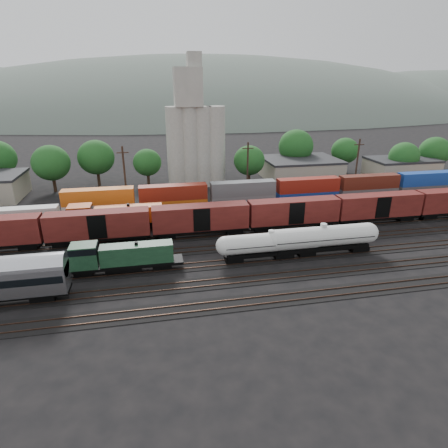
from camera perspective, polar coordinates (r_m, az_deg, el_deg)
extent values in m
plane|color=black|center=(55.32, -2.84, -3.86)|extent=(600.00, 600.00, 0.00)
cube|color=black|center=(42.33, 0.27, -12.21)|extent=(180.00, 3.20, 0.08)
cube|color=#382319|center=(41.70, 0.47, -12.64)|extent=(180.00, 0.08, 0.16)
cube|color=#382319|center=(42.88, 0.07, -11.60)|extent=(180.00, 0.08, 0.16)
cube|color=black|center=(46.52, -0.98, -8.90)|extent=(180.00, 3.20, 0.08)
cube|color=#382319|center=(45.87, -0.82, -9.25)|extent=(180.00, 0.08, 0.16)
cube|color=#382319|center=(47.10, -1.14, -8.39)|extent=(180.00, 0.08, 0.16)
cube|color=black|center=(50.86, -2.00, -6.14)|extent=(180.00, 3.20, 0.08)
cube|color=#382319|center=(50.19, -1.86, -6.43)|extent=(180.00, 0.08, 0.16)
cube|color=#382319|center=(51.45, -2.13, -5.71)|extent=(180.00, 0.08, 0.16)
cube|color=black|center=(55.31, -2.84, -3.82)|extent=(180.00, 3.20, 0.08)
cube|color=#382319|center=(54.63, -2.73, -4.06)|extent=(180.00, 0.08, 0.16)
cube|color=#382319|center=(55.92, -2.96, -3.45)|extent=(180.00, 0.08, 0.16)
cube|color=black|center=(59.84, -3.56, -1.85)|extent=(180.00, 3.20, 0.08)
cube|color=#382319|center=(59.15, -3.47, -2.05)|extent=(180.00, 0.08, 0.16)
cube|color=#382319|center=(60.47, -3.66, -1.52)|extent=(180.00, 0.08, 0.16)
cube|color=black|center=(64.44, -4.17, -0.16)|extent=(180.00, 3.20, 0.08)
cube|color=#382319|center=(63.75, -4.09, -0.32)|extent=(180.00, 0.08, 0.16)
cube|color=#382319|center=(65.08, -4.26, 0.13)|extent=(180.00, 0.08, 0.16)
cube|color=black|center=(69.10, -4.71, 1.30)|extent=(180.00, 3.20, 0.08)
cube|color=#382319|center=(68.40, -4.64, 1.17)|extent=(180.00, 0.08, 0.16)
cube|color=#382319|center=(69.75, -4.78, 1.56)|extent=(180.00, 0.08, 0.16)
cube|color=black|center=(50.03, -15.08, -5.93)|extent=(15.23, 2.60, 0.36)
cube|color=black|center=(50.20, -15.03, -6.34)|extent=(4.48, 1.97, 0.72)
cube|color=#193C24|center=(49.31, -13.11, -4.36)|extent=(9.14, 2.15, 2.42)
cube|color=#193C24|center=(49.92, -20.49, -4.53)|extent=(3.22, 2.60, 2.96)
cube|color=black|center=(49.55, -20.63, -3.54)|extent=(3.31, 2.69, 0.81)
cube|color=#193C24|center=(50.62, -22.78, -5.35)|extent=(1.43, 2.15, 1.61)
cylinder|color=black|center=(48.76, -13.24, -2.93)|extent=(0.45, 0.45, 0.45)
cube|color=black|center=(50.93, -20.51, -6.83)|extent=(2.33, 1.79, 0.63)
cube|color=black|center=(50.10, -9.43, -6.16)|extent=(2.33, 1.79, 0.63)
cylinder|color=silver|center=(51.61, 7.17, -2.74)|extent=(12.74, 2.62, 2.62)
sphere|color=silver|center=(50.07, 0.22, -3.34)|extent=(2.62, 2.62, 2.62)
sphere|color=silver|center=(53.86, 13.63, -2.15)|extent=(2.62, 2.62, 2.62)
cylinder|color=silver|center=(51.03, 7.25, -1.21)|extent=(0.81, 0.81, 0.45)
cube|color=black|center=(51.61, 7.17, -2.74)|extent=(13.03, 2.75, 0.07)
cube|color=black|center=(52.20, 7.10, -4.20)|extent=(12.31, 1.99, 0.45)
cube|color=black|center=(51.14, 1.49, -5.27)|extent=(2.35, 1.81, 0.63)
cube|color=black|center=(54.20, 12.34, -4.19)|extent=(2.35, 1.81, 0.63)
cylinder|color=silver|center=(54.26, 14.79, -1.82)|extent=(14.00, 2.88, 2.88)
sphere|color=silver|center=(51.68, 7.77, -2.45)|extent=(2.88, 2.88, 2.88)
sphere|color=silver|center=(57.58, 21.08, -1.23)|extent=(2.88, 2.88, 2.88)
cylinder|color=silver|center=(53.67, 14.95, -0.20)|extent=(0.89, 0.89, 0.50)
cube|color=black|center=(54.26, 14.79, -1.82)|extent=(14.31, 3.02, 0.08)
cube|color=black|center=(54.88, 14.64, -3.35)|extent=(13.52, 2.19, 0.50)
cube|color=black|center=(52.99, 8.96, -4.51)|extent=(2.58, 1.99, 0.70)
cube|color=black|center=(57.75, 19.73, -3.34)|extent=(2.58, 1.99, 0.70)
cube|color=black|center=(47.43, -25.74, -9.73)|extent=(2.60, 2.00, 0.70)
cube|color=black|center=(63.90, -16.07, 0.06)|extent=(17.92, 2.89, 0.40)
cube|color=black|center=(64.06, -16.03, -0.32)|extent=(4.98, 2.19, 0.80)
cube|color=#C14610|center=(63.22, -14.27, 1.50)|extent=(10.75, 2.39, 2.69)
cube|color=#C14610|center=(64.04, -21.01, 1.26)|extent=(3.58, 2.89, 3.28)
cube|color=black|center=(63.72, -21.14, 2.15)|extent=(3.68, 2.99, 0.90)
cube|color=#C14610|center=(64.77, -23.11, 0.47)|extent=(1.59, 2.39, 1.79)
cylinder|color=black|center=(62.75, -14.39, 2.79)|extent=(0.50, 0.50, 0.50)
cube|color=black|center=(64.93, -21.04, -0.83)|extent=(2.59, 1.99, 0.70)
cube|color=black|center=(63.83, -10.90, -0.12)|extent=(2.59, 1.99, 0.70)
cube|color=black|center=(59.55, -18.39, -1.85)|extent=(15.00, 2.60, 0.40)
cube|color=#571815|center=(58.80, -18.62, 0.04)|extent=(15.00, 2.90, 3.80)
cube|color=black|center=(59.41, -3.54, -0.82)|extent=(15.00, 2.60, 0.40)
cube|color=#571815|center=(58.66, -3.59, 1.09)|extent=(15.00, 2.90, 3.80)
cube|color=black|center=(63.14, 10.43, 0.21)|extent=(15.00, 2.60, 0.40)
cube|color=#571815|center=(62.44, 10.56, 2.01)|extent=(15.00, 2.90, 3.80)
cube|color=black|center=(70.13, 22.24, 1.07)|extent=(15.00, 2.60, 0.40)
cube|color=#571815|center=(69.50, 22.47, 2.69)|extent=(15.00, 2.90, 3.80)
cube|color=black|center=(68.95, -4.72, 1.66)|extent=(160.00, 2.60, 0.60)
cube|color=silver|center=(71.52, -28.54, 1.17)|extent=(12.00, 2.40, 2.60)
cube|color=silver|center=(68.68, -18.35, 1.97)|extent=(12.00, 2.40, 2.60)
cube|color=#CF5E15|center=(67.93, -18.60, 4.04)|extent=(12.00, 2.40, 2.60)
cube|color=#BE5A13|center=(68.17, -7.65, 2.74)|extent=(12.00, 2.40, 2.60)
cube|color=maroon|center=(67.41, -7.75, 4.84)|extent=(12.00, 2.40, 2.60)
cube|color=slate|center=(70.03, 2.86, 3.40)|extent=(12.00, 2.40, 2.60)
cube|color=#55575A|center=(69.29, 2.90, 5.45)|extent=(12.00, 2.40, 2.60)
cube|color=navy|center=(74.09, 12.54, 3.90)|extent=(12.00, 2.40, 2.60)
cube|color=maroon|center=(73.39, 12.70, 5.84)|extent=(12.00, 2.40, 2.60)
cube|color=#535558|center=(80.01, 21.00, 4.26)|extent=(12.00, 2.40, 2.60)
cube|color=#4F1C12|center=(79.37, 21.25, 6.05)|extent=(12.00, 2.40, 2.60)
cube|color=#4D4F51|center=(87.42, 28.18, 4.48)|extent=(12.00, 2.40, 2.60)
cube|color=#153B94|center=(86.83, 28.47, 6.12)|extent=(12.00, 2.40, 2.60)
cylinder|color=#A8A59A|center=(87.10, -7.23, 11.41)|extent=(4.40, 4.40, 18.00)
cylinder|color=#A8A59A|center=(87.36, -5.23, 11.52)|extent=(4.40, 4.40, 18.00)
cylinder|color=#A8A59A|center=(87.73, -3.25, 11.61)|extent=(4.40, 4.40, 18.00)
cylinder|color=#A8A59A|center=(88.19, -1.28, 11.69)|extent=(4.40, 4.40, 18.00)
cube|color=#A8A59A|center=(86.21, -5.53, 20.07)|extent=(6.00, 5.00, 8.00)
cube|color=#A8A59A|center=(86.46, -4.58, 23.42)|extent=(3.00, 3.00, 4.00)
cube|color=#9E937F|center=(97.51, 11.51, 8.16)|extent=(18.00, 14.00, 4.60)
cube|color=#232326|center=(97.00, 11.62, 9.63)|extent=(18.36, 14.28, 0.50)
cube|color=#9E937F|center=(105.53, 25.33, 7.54)|extent=(16.00, 10.00, 4.60)
cube|color=#232326|center=(105.06, 25.54, 8.88)|extent=(16.32, 10.20, 0.50)
cylinder|color=black|center=(101.73, -30.77, 5.71)|extent=(0.70, 0.70, 3.09)
cylinder|color=black|center=(91.97, -24.39, 5.42)|extent=(0.70, 0.70, 2.98)
ellipsoid|color=#205720|center=(90.92, -24.86, 8.45)|extent=(8.08, 8.08, 7.65)
cylinder|color=black|center=(93.92, -18.55, 6.53)|extent=(0.70, 0.70, 3.06)
ellipsoid|color=#205720|center=(92.87, -18.91, 9.60)|extent=(8.31, 8.31, 7.88)
cylinder|color=black|center=(91.79, -11.44, 6.69)|extent=(0.70, 0.70, 2.43)
ellipsoid|color=#205720|center=(90.90, -11.62, 9.18)|extent=(6.60, 6.60, 6.25)
cylinder|color=black|center=(96.93, -2.16, 7.83)|extent=(0.70, 0.70, 2.42)
ellipsoid|color=#205720|center=(96.09, -2.19, 10.19)|extent=(6.57, 6.57, 6.23)
cylinder|color=black|center=(89.88, 3.79, 6.84)|extent=(0.70, 0.70, 2.68)
ellipsoid|color=#205720|center=(88.89, 3.86, 9.65)|extent=(7.27, 7.27, 6.89)
cylinder|color=black|center=(102.83, 10.69, 8.51)|extent=(0.70, 0.70, 3.33)
ellipsoid|color=#205720|center=(101.80, 10.90, 11.58)|extent=(9.03, 9.03, 8.55)
cylinder|color=black|center=(107.85, 17.69, 8.27)|extent=(0.70, 0.70, 2.64)
ellipsoid|color=#205720|center=(107.04, 17.95, 10.58)|extent=(7.16, 7.16, 6.78)
cylinder|color=black|center=(104.38, 25.35, 6.85)|extent=(0.70, 0.70, 2.67)
ellipsoid|color=#205720|center=(103.53, 25.74, 9.25)|extent=(7.25, 7.25, 6.87)
cylinder|color=black|center=(113.19, 29.01, 7.25)|extent=(0.70, 0.70, 2.84)
ellipsoid|color=#205720|center=(112.37, 29.44, 9.61)|extent=(7.72, 7.72, 7.31)
cylinder|color=black|center=(73.91, -14.85, 6.80)|extent=(0.36, 0.36, 12.00)
cube|color=black|center=(72.94, -15.20, 10.46)|extent=(2.20, 0.18, 0.18)
cylinder|color=black|center=(76.19, 3.60, 7.87)|extent=(0.36, 0.36, 12.00)
cube|color=black|center=(75.25, 3.68, 11.43)|extent=(2.20, 0.18, 0.18)
cylinder|color=black|center=(85.43, 19.53, 8.15)|extent=(0.36, 0.36, 12.00)
cube|color=black|center=(84.59, 19.93, 11.31)|extent=(2.20, 0.18, 0.18)
ellipsoid|color=#59665B|center=(316.63, -2.65, 12.59)|extent=(520.00, 286.00, 130.00)
ellipsoid|color=#59665B|center=(411.01, 30.14, 12.55)|extent=(400.00, 220.00, 100.00)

